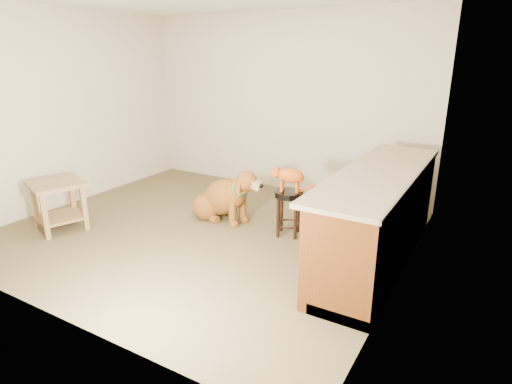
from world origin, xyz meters
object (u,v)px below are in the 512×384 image
Objects in this scene: padded_stool at (289,204)px; wood_stool at (373,213)px; side_table at (58,198)px; golden_retriever at (224,198)px; tabby_kitten at (288,176)px.

padded_stool is 0.68× the size of wood_stool.
golden_retriever reaches higher than side_table.
golden_retriever is at bearing 178.41° from padded_stool.
golden_retriever reaches higher than padded_stool.
tabby_kitten is at bearing 26.66° from side_table.
tabby_kitten is (-0.01, -0.00, 0.33)m from padded_stool.
golden_retriever is 2.43× the size of tabby_kitten.
wood_stool is 1.08× the size of side_table.
padded_stool is 0.73× the size of side_table.
tabby_kitten reaches higher than side_table.
padded_stool is 0.33m from tabby_kitten.
wood_stool is at bearing -7.38° from tabby_kitten.
wood_stool is at bearing 12.26° from golden_retriever.
golden_retriever is (1.52, 1.24, -0.11)m from side_table.
side_table is at bearing -168.90° from tabby_kitten.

